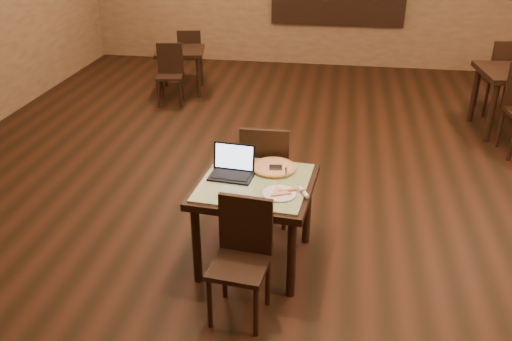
% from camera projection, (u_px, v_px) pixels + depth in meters
% --- Properties ---
extents(ground, '(10.00, 10.00, 0.00)m').
position_uv_depth(ground, '(270.00, 193.00, 5.72)').
color(ground, black).
rests_on(ground, ground).
extents(tiled_table, '(0.99, 0.99, 0.76)m').
position_uv_depth(tiled_table, '(255.00, 193.00, 4.37)').
color(tiled_table, black).
rests_on(tiled_table, ground).
extents(chair_main_near, '(0.44, 0.44, 0.92)m').
position_uv_depth(chair_main_near, '(242.00, 252.00, 3.89)').
color(chair_main_near, black).
rests_on(chair_main_near, ground).
extents(chair_main_far, '(0.44, 0.44, 1.01)m').
position_uv_depth(chair_main_far, '(266.00, 169.00, 4.95)').
color(chair_main_far, black).
rests_on(chair_main_far, ground).
extents(laptop, '(0.37, 0.30, 0.24)m').
position_uv_depth(laptop, '(233.00, 167.00, 4.42)').
color(laptop, black).
rests_on(laptop, tiled_table).
extents(plate, '(0.26, 0.26, 0.01)m').
position_uv_depth(plate, '(279.00, 194.00, 4.13)').
color(plate, white).
rests_on(plate, tiled_table).
extents(pizza_slice, '(0.25, 0.25, 0.02)m').
position_uv_depth(pizza_slice, '(279.00, 192.00, 4.12)').
color(pizza_slice, beige).
rests_on(pizza_slice, plate).
extents(pizza_pan, '(0.34, 0.34, 0.01)m').
position_uv_depth(pizza_pan, '(274.00, 169.00, 4.52)').
color(pizza_pan, silver).
rests_on(pizza_pan, tiled_table).
extents(pizza_whole, '(0.37, 0.37, 0.03)m').
position_uv_depth(pizza_whole, '(274.00, 167.00, 4.51)').
color(pizza_whole, beige).
rests_on(pizza_whole, pizza_pan).
extents(spatula, '(0.14, 0.27, 0.01)m').
position_uv_depth(spatula, '(276.00, 168.00, 4.49)').
color(spatula, silver).
rests_on(spatula, pizza_whole).
extents(napkin_roll, '(0.10, 0.15, 0.04)m').
position_uv_depth(napkin_roll, '(303.00, 192.00, 4.14)').
color(napkin_roll, white).
rests_on(napkin_roll, tiled_table).
extents(other_table_a_chair_far, '(0.51, 0.51, 1.08)m').
position_uv_depth(other_table_a_chair_far, '(503.00, 73.00, 7.49)').
color(other_table_a_chair_far, black).
rests_on(other_table_a_chair_far, ground).
extents(other_table_b, '(0.85, 0.85, 0.68)m').
position_uv_depth(other_table_b, '(180.00, 57.00, 8.43)').
color(other_table_b, black).
rests_on(other_table_b, ground).
extents(other_table_b_chair_near, '(0.44, 0.44, 0.88)m').
position_uv_depth(other_table_b_chair_near, '(170.00, 70.00, 8.01)').
color(other_table_b_chair_near, black).
rests_on(other_table_b_chair_near, ground).
extents(other_table_b_chair_far, '(0.44, 0.44, 0.88)m').
position_uv_depth(other_table_b_chair_far, '(190.00, 53.00, 8.91)').
color(other_table_b_chair_far, black).
rests_on(other_table_b_chair_far, ground).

